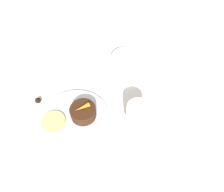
# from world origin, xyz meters

# --- Properties ---
(ground_plane) EXTENTS (3.00, 3.00, 0.00)m
(ground_plane) POSITION_xyz_m (0.00, 0.00, 0.00)
(ground_plane) COLOR white
(dinner_plate) EXTENTS (0.22, 0.22, 0.01)m
(dinner_plate) POSITION_xyz_m (0.01, -0.03, 0.01)
(dinner_plate) COLOR white
(dinner_plate) RESTS_ON ground_plane
(saucer) EXTENTS (0.15, 0.15, 0.01)m
(saucer) POSITION_xyz_m (-0.20, 0.14, 0.01)
(saucer) COLOR white
(saucer) RESTS_ON ground_plane
(coffee_cup) EXTENTS (0.12, 0.09, 0.06)m
(coffee_cup) POSITION_xyz_m (-0.21, 0.14, 0.04)
(coffee_cup) COLOR white
(coffee_cup) RESTS_ON saucer
(spoon) EXTENTS (0.06, 0.09, 0.00)m
(spoon) POSITION_xyz_m (-0.16, 0.13, 0.01)
(spoon) COLOR silver
(spoon) RESTS_ON saucer
(wine_glass) EXTENTS (0.07, 0.07, 0.10)m
(wine_glass) POSITION_xyz_m (0.03, 0.16, 0.07)
(wine_glass) COLOR silver
(wine_glass) RESTS_ON ground_plane
(fork) EXTENTS (0.06, 0.19, 0.01)m
(fork) POSITION_xyz_m (-0.14, -0.03, 0.00)
(fork) COLOR silver
(fork) RESTS_ON ground_plane
(dessert_cake) EXTENTS (0.08, 0.08, 0.04)m
(dessert_cake) POSITION_xyz_m (0.00, 0.00, 0.03)
(dessert_cake) COLOR #381E0F
(dessert_cake) RESTS_ON dinner_plate
(carrot_garnish) EXTENTS (0.03, 0.05, 0.01)m
(carrot_garnish) POSITION_xyz_m (0.00, 0.00, 0.06)
(carrot_garnish) COLOR orange
(carrot_garnish) RESTS_ON dessert_cake
(pineapple_slice) EXTENTS (0.07, 0.07, 0.01)m
(pineapple_slice) POSITION_xyz_m (0.02, -0.09, 0.02)
(pineapple_slice) COLOR #EFE075
(pineapple_slice) RESTS_ON dinner_plate
(chocolate_truffle) EXTENTS (0.02, 0.02, 0.02)m
(chocolate_truffle) POSITION_xyz_m (-0.06, -0.16, 0.01)
(chocolate_truffle) COLOR black
(chocolate_truffle) RESTS_ON ground_plane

